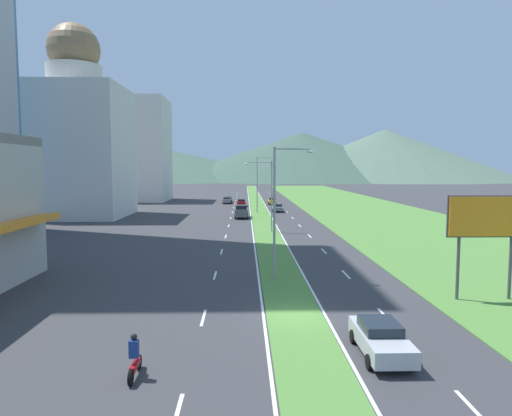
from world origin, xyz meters
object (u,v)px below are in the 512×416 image
car_3 (277,208)px  car_5 (228,199)px  car_1 (272,201)px  street_lamp_mid (268,191)px  pickup_truck_0 (241,212)px  car_2 (381,338)px  billboard_roadside (487,222)px  street_lamp_far (259,181)px  motorcycle_rider (135,359)px  car_4 (241,203)px  street_lamp_near (279,204)px  car_0 (227,200)px

car_3 → car_5: (-10.15, 24.24, -0.04)m
car_1 → car_3: 16.86m
street_lamp_mid → pickup_truck_0: street_lamp_mid is taller
car_2 → car_3: 65.96m
car_5 → billboard_roadside: bearing=-167.0°
street_lamp_mid → street_lamp_far: 25.04m
car_1 → motorcycle_rider: motorcycle_rider is taller
street_lamp_mid → car_3: size_ratio=1.99×
car_3 → car_2: bearing=-0.1°
street_lamp_far → motorcycle_rider: size_ratio=5.10×
street_lamp_mid → car_4: 39.56m
street_lamp_far → car_5: (-6.63, 26.32, -5.15)m
car_2 → car_5: bearing=-173.7°
car_5 → motorcycle_rider: motorcycle_rider is taller
car_4 → motorcycle_rider: 79.98m
car_4 → pickup_truck_0: pickup_truck_0 is taller
street_lamp_mid → motorcycle_rider: bearing=-100.3°
pickup_truck_0 → motorcycle_rider: (-3.85, -57.55, -0.24)m
billboard_roadside → pickup_truck_0: size_ratio=1.22×
billboard_roadside → motorcycle_rider: bearing=-152.4°
street_lamp_near → car_4: 64.43m
car_1 → car_2: size_ratio=0.94×
street_lamp_mid → car_0: size_ratio=2.19×
billboard_roadside → car_2: (-8.97, -8.20, -4.19)m
billboard_roadside → pickup_truck_0: 50.05m
billboard_roadside → car_3: 58.58m
car_1 → car_2: (-0.21, -82.82, -0.01)m
street_lamp_near → pickup_truck_0: (-3.03, 41.82, -4.64)m
car_2 → car_1: bearing=179.9°
car_1 → car_2: bearing=-0.1°
car_2 → car_5: size_ratio=1.15×
car_0 → car_5: car_0 is taller
street_lamp_mid → car_1: bearing=85.8°
car_0 → car_2: bearing=-173.3°
street_lamp_mid → pickup_truck_0: (-3.58, 16.77, -4.35)m
street_lamp_far → billboard_roadside: size_ratio=1.54×
car_1 → car_4: car_4 is taller
motorcycle_rider → car_5: bearing=-0.2°
street_lamp_near → car_2: size_ratio=2.14×
street_lamp_mid → car_3: bearing=83.5°
billboard_roadside → motorcycle_rider: billboard_roadside is taller
street_lamp_near → street_lamp_mid: bearing=88.7°
car_4 → motorcycle_rider: bearing=177.4°
street_lamp_mid → billboard_roadside: bearing=-68.7°
street_lamp_mid → motorcycle_rider: street_lamp_mid is taller
pickup_truck_0 → car_0: bearing=6.8°
motorcycle_rider → street_lamp_mid: bearing=-10.3°
street_lamp_mid → car_5: (-7.05, 51.36, -4.62)m
billboard_roadside → car_0: bearing=103.9°
car_2 → motorcycle_rider: motorcycle_rider is taller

